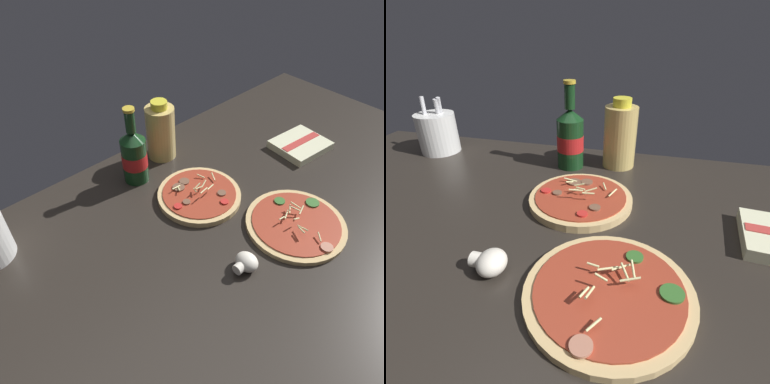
{
  "view_description": "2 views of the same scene",
  "coord_description": "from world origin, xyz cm",
  "views": [
    {
      "loc": [
        -54.97,
        -40.81,
        71.86
      ],
      "look_at": [
        -4.47,
        13.19,
        5.7
      ],
      "focal_mm": 35.0,
      "sensor_mm": 36.0,
      "label": 1
    },
    {
      "loc": [
        11.52,
        -42.24,
        37.47
      ],
      "look_at": [
        -2.22,
        10.72,
        6.36
      ],
      "focal_mm": 28.0,
      "sensor_mm": 36.0,
      "label": 2
    }
  ],
  "objects": [
    {
      "name": "oil_bottle",
      "position": [
        3.09,
        34.99,
        11.0
      ],
      "size": [
        8.7,
        8.7,
        18.48
      ],
      "color": "#D6B766",
      "rests_on": "counter_slab"
    },
    {
      "name": "pizza_near",
      "position": [
        8.19,
        -11.42,
        3.26
      ],
      "size": [
        25.04,
        25.04,
        4.3
      ],
      "color": "tan",
      "rests_on": "counter_slab"
    },
    {
      "name": "beer_bottle",
      "position": [
        -9.62,
        31.03,
        10.78
      ],
      "size": [
        7.15,
        7.15,
        22.79
      ],
      "color": "#143819",
      "rests_on": "counter_slab"
    },
    {
      "name": "counter_slab",
      "position": [
        0.0,
        0.0,
        1.25
      ],
      "size": [
        160.0,
        90.0,
        2.5
      ],
      "color": "#28231E",
      "rests_on": "ground"
    },
    {
      "name": "mushroom_left",
      "position": [
        -10.89,
        -11.26,
        4.44
      ],
      "size": [
        5.83,
        5.55,
        3.89
      ],
      "color": "white",
      "rests_on": "counter_slab"
    },
    {
      "name": "dish_towel",
      "position": [
        37.59,
        7.72,
        3.71
      ],
      "size": [
        17.35,
        15.29,
        2.56
      ],
      "color": "beige",
      "rests_on": "counter_slab"
    },
    {
      "name": "pizza_far",
      "position": [
        -2.17,
        12.83,
        3.46
      ],
      "size": [
        22.66,
        22.66,
        4.75
      ],
      "color": "tan",
      "rests_on": "counter_slab"
    }
  ]
}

